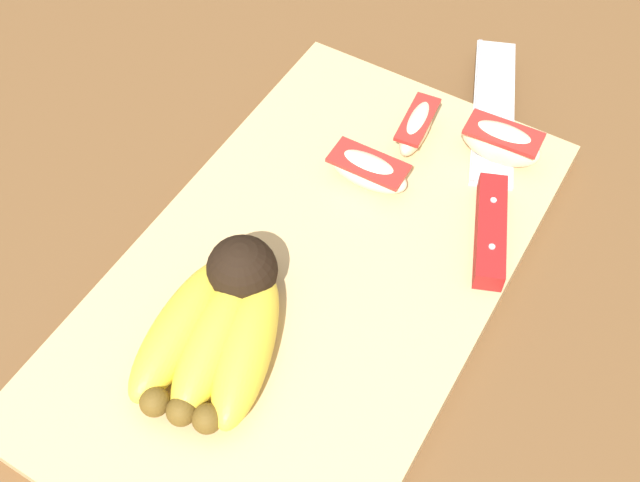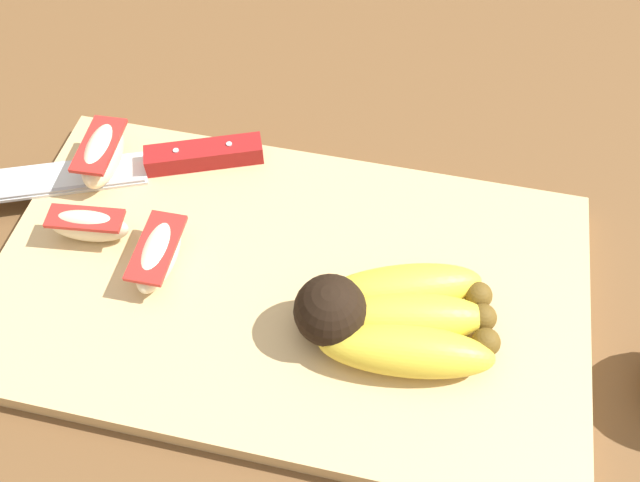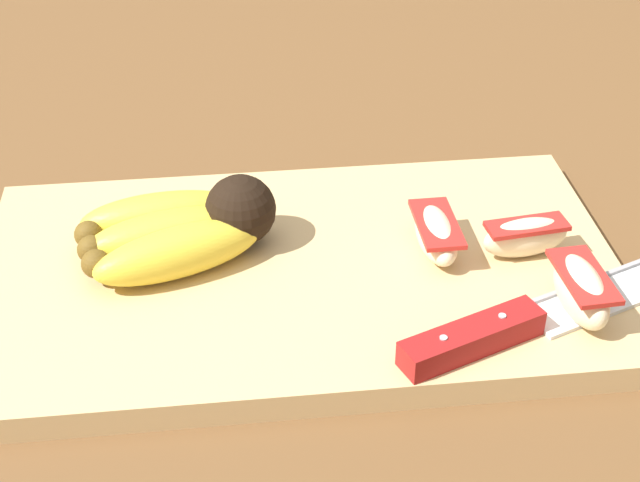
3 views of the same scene
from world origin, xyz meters
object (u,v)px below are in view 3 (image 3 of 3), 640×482
Objects in this scene: apple_wedge_middle at (436,233)px; chefs_knife at (532,318)px; apple_wedge_near at (525,236)px; apple_wedge_far at (581,290)px; banana_bunch at (183,230)px.

chefs_knife is at bearing 116.33° from apple_wedge_middle.
apple_wedge_middle is (0.04, -0.09, 0.01)m from chefs_knife.
apple_wedge_far is (-0.02, 0.07, 0.00)m from apple_wedge_near.
apple_wedge_middle is at bearing -63.67° from chefs_knife.
apple_wedge_far reaches higher than apple_wedge_middle.
apple_wedge_near is at bearing -102.84° from chefs_knife.
banana_bunch is 0.54× the size of chefs_knife.
chefs_knife is (-0.23, 0.11, -0.01)m from banana_bunch.
chefs_knife is 3.89× the size of apple_wedge_middle.
apple_wedge_far is at bearing 158.85° from banana_bunch.
banana_bunch is at bearing -5.82° from apple_wedge_middle.
apple_wedge_middle is 1.01× the size of apple_wedge_far.
apple_wedge_near is (-0.24, 0.03, -0.00)m from banana_bunch.
chefs_knife is 4.12× the size of apple_wedge_near.
apple_wedge_far is (-0.08, 0.08, 0.00)m from apple_wedge_middle.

